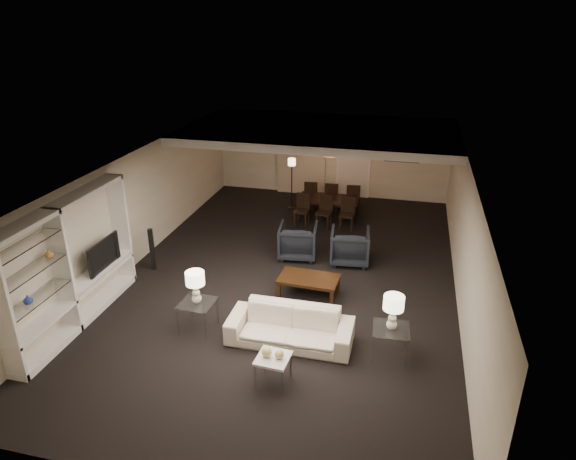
{
  "coord_description": "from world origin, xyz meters",
  "views": [
    {
      "loc": [
        2.32,
        -9.52,
        5.36
      ],
      "look_at": [
        0.0,
        0.0,
        1.1
      ],
      "focal_mm": 32.0,
      "sensor_mm": 36.0,
      "label": 1
    }
  ],
  "objects_px": {
    "marble_table": "(273,370)",
    "chair_nr": "(347,214)",
    "pendant_light": "(331,151)",
    "table_lamp_left": "(196,288)",
    "coffee_table": "(309,287)",
    "chair_nl": "(302,210)",
    "table_lamp_right": "(393,313)",
    "sofa": "(290,327)",
    "vase_amber": "(49,254)",
    "side_table_left": "(198,316)",
    "chair_fl": "(311,194)",
    "chair_fr": "(353,198)",
    "floor_speaker": "(152,249)",
    "television": "(99,254)",
    "vase_blue": "(28,299)",
    "armchair_right": "(350,246)",
    "dining_table": "(328,208)",
    "chair_fm": "(332,196)",
    "side_table_right": "(390,343)",
    "floor_lamp": "(292,184)",
    "chair_nm": "(324,212)"
  },
  "relations": [
    {
      "from": "coffee_table",
      "to": "dining_table",
      "type": "height_order",
      "value": "dining_table"
    },
    {
      "from": "marble_table",
      "to": "floor_speaker",
      "type": "height_order",
      "value": "floor_speaker"
    },
    {
      "from": "chair_nm",
      "to": "chair_fl",
      "type": "xyz_separation_m",
      "value": [
        -0.6,
        1.3,
        0.0
      ]
    },
    {
      "from": "coffee_table",
      "to": "television",
      "type": "height_order",
      "value": "television"
    },
    {
      "from": "sofa",
      "to": "chair_nl",
      "type": "bearing_deg",
      "value": 100.06
    },
    {
      "from": "marble_table",
      "to": "chair_fl",
      "type": "height_order",
      "value": "chair_fl"
    },
    {
      "from": "dining_table",
      "to": "chair_nr",
      "type": "relative_size",
      "value": 1.92
    },
    {
      "from": "pendant_light",
      "to": "table_lamp_right",
      "type": "distance_m",
      "value": 6.22
    },
    {
      "from": "table_lamp_right",
      "to": "floor_speaker",
      "type": "height_order",
      "value": "table_lamp_right"
    },
    {
      "from": "table_lamp_right",
      "to": "floor_lamp",
      "type": "relative_size",
      "value": 0.41
    },
    {
      "from": "side_table_left",
      "to": "dining_table",
      "type": "xyz_separation_m",
      "value": [
        1.38,
        5.82,
        0.01
      ]
    },
    {
      "from": "vase_blue",
      "to": "chair_fl",
      "type": "xyz_separation_m",
      "value": [
        2.98,
        7.9,
        -0.72
      ]
    },
    {
      "from": "floor_speaker",
      "to": "chair_fm",
      "type": "bearing_deg",
      "value": 31.28
    },
    {
      "from": "coffee_table",
      "to": "dining_table",
      "type": "bearing_deg",
      "value": 94.39
    },
    {
      "from": "armchair_right",
      "to": "pendant_light",
      "type": "bearing_deg",
      "value": -76.76
    },
    {
      "from": "pendant_light",
      "to": "chair_nl",
      "type": "height_order",
      "value": "pendant_light"
    },
    {
      "from": "sofa",
      "to": "vase_amber",
      "type": "xyz_separation_m",
      "value": [
        -3.91,
        -0.79,
        1.32
      ]
    },
    {
      "from": "sofa",
      "to": "armchair_right",
      "type": "distance_m",
      "value": 3.36
    },
    {
      "from": "side_table_left",
      "to": "chair_fl",
      "type": "height_order",
      "value": "chair_fl"
    },
    {
      "from": "vase_amber",
      "to": "dining_table",
      "type": "xyz_separation_m",
      "value": [
        3.58,
        6.61,
        -1.35
      ]
    },
    {
      "from": "side_table_right",
      "to": "chair_fr",
      "type": "relative_size",
      "value": 0.7
    },
    {
      "from": "side_table_left",
      "to": "chair_fm",
      "type": "xyz_separation_m",
      "value": [
        1.38,
        6.47,
        0.15
      ]
    },
    {
      "from": "table_lamp_right",
      "to": "vase_blue",
      "type": "bearing_deg",
      "value": -165.7
    },
    {
      "from": "dining_table",
      "to": "chair_fl",
      "type": "bearing_deg",
      "value": 131.62
    },
    {
      "from": "chair_nl",
      "to": "table_lamp_right",
      "type": "bearing_deg",
      "value": -59.36
    },
    {
      "from": "pendant_light",
      "to": "table_lamp_left",
      "type": "height_order",
      "value": "pendant_light"
    },
    {
      "from": "armchair_right",
      "to": "chair_fr",
      "type": "bearing_deg",
      "value": -90.66
    },
    {
      "from": "table_lamp_right",
      "to": "armchair_right",
      "type": "bearing_deg",
      "value": 108.43
    },
    {
      "from": "marble_table",
      "to": "television",
      "type": "bearing_deg",
      "value": 157.78
    },
    {
      "from": "dining_table",
      "to": "armchair_right",
      "type": "bearing_deg",
      "value": -70.96
    },
    {
      "from": "coffee_table",
      "to": "chair_nm",
      "type": "height_order",
      "value": "chair_nm"
    },
    {
      "from": "sofa",
      "to": "coffee_table",
      "type": "distance_m",
      "value": 1.6
    },
    {
      "from": "vase_amber",
      "to": "vase_blue",
      "type": "bearing_deg",
      "value": -90.0
    },
    {
      "from": "vase_blue",
      "to": "coffee_table",
      "type": "bearing_deg",
      "value": 37.79
    },
    {
      "from": "coffee_table",
      "to": "chair_nl",
      "type": "relative_size",
      "value": 1.39
    },
    {
      "from": "floor_speaker",
      "to": "chair_fm",
      "type": "xyz_separation_m",
      "value": [
        3.27,
        4.52,
        -0.05
      ]
    },
    {
      "from": "vase_amber",
      "to": "chair_nl",
      "type": "distance_m",
      "value": 6.77
    },
    {
      "from": "chair_nr",
      "to": "floor_speaker",
      "type": "bearing_deg",
      "value": -139.98
    },
    {
      "from": "chair_fr",
      "to": "television",
      "type": "bearing_deg",
      "value": 47.68
    },
    {
      "from": "vase_blue",
      "to": "floor_speaker",
      "type": "relative_size",
      "value": 0.17
    },
    {
      "from": "side_table_left",
      "to": "dining_table",
      "type": "relative_size",
      "value": 0.36
    },
    {
      "from": "coffee_table",
      "to": "sofa",
      "type": "bearing_deg",
      "value": -90.0
    },
    {
      "from": "sofa",
      "to": "table_lamp_right",
      "type": "relative_size",
      "value": 3.53
    },
    {
      "from": "armchair_right",
      "to": "dining_table",
      "type": "height_order",
      "value": "armchair_right"
    },
    {
      "from": "marble_table",
      "to": "chair_nr",
      "type": "distance_m",
      "value": 6.28
    },
    {
      "from": "table_lamp_right",
      "to": "chair_fr",
      "type": "height_order",
      "value": "table_lamp_right"
    },
    {
      "from": "floor_speaker",
      "to": "chair_fm",
      "type": "distance_m",
      "value": 5.58
    },
    {
      "from": "chair_fl",
      "to": "chair_nr",
      "type": "bearing_deg",
      "value": 127.29
    },
    {
      "from": "sofa",
      "to": "table_lamp_left",
      "type": "xyz_separation_m",
      "value": [
        -1.7,
        0.0,
        0.54
      ]
    },
    {
      "from": "pendant_light",
      "to": "side_table_right",
      "type": "relative_size",
      "value": 0.88
    }
  ]
}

